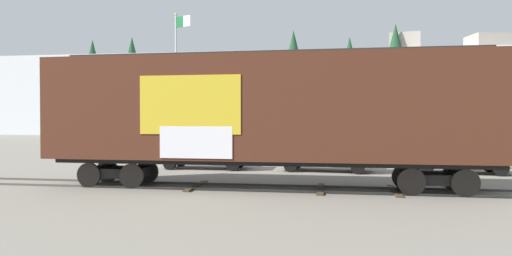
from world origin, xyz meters
The scene contains 8 objects.
ground_plane centered at (0.00, 0.00, 0.00)m, with size 260.00×260.00×0.00m, color slate.
track centered at (-2.50, 0.03, 0.04)m, with size 60.02×2.88×0.08m.
freight_car centered at (-0.52, 0.00, 2.88)m, with size 16.30×3.19×5.04m.
flagpole centered at (-7.74, 11.80, 5.65)m, with size 1.19×0.55×9.36m.
hillside centered at (0.03, 71.97, 6.33)m, with size 148.65×43.41×17.28m.
parked_car_white centered at (-4.58, 6.29, 0.82)m, with size 4.82×2.01×1.61m.
parked_car_silver centered at (1.59, 6.05, 0.87)m, with size 4.84×2.42×1.73m.
parked_car_tan centered at (7.70, 6.05, 0.79)m, with size 4.74×2.02×1.55m.
Camera 1 is at (1.53, -16.68, 2.58)m, focal length 32.29 mm.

